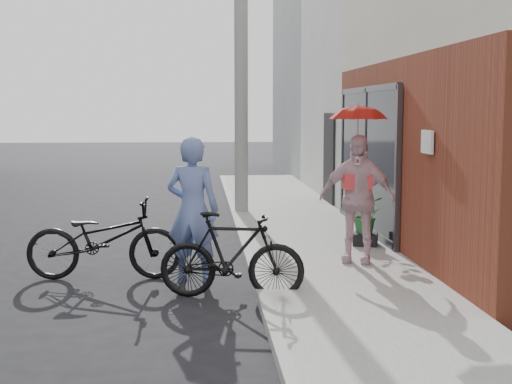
{
  "coord_description": "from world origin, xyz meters",
  "views": [
    {
      "loc": [
        0.22,
        -8.79,
        2.24
      ],
      "look_at": [
        1.0,
        0.97,
        1.1
      ],
      "focal_mm": 50.0,
      "sensor_mm": 36.0,
      "label": 1
    }
  ],
  "objects": [
    {
      "name": "east_building_far",
      "position": [
        7.2,
        16.0,
        3.5
      ],
      "size": [
        8.0,
        8.0,
        7.0
      ],
      "primitive_type": "cube",
      "color": "gray",
      "rests_on": "ground"
    },
    {
      "name": "parasol",
      "position": [
        2.4,
        0.85,
        2.24
      ],
      "size": [
        0.76,
        0.76,
        0.67
      ],
      "primitive_type": "imported",
      "color": "red",
      "rests_on": "kimono_woman"
    },
    {
      "name": "kimono_woman",
      "position": [
        2.4,
        0.85,
        1.01
      ],
      "size": [
        1.13,
        0.78,
        1.78
      ],
      "primitive_type": "imported",
      "rotation": [
        0.0,
        0.0,
        -0.36
      ],
      "color": "beige",
      "rests_on": "sidewalk"
    },
    {
      "name": "utility_pole",
      "position": [
        1.1,
        6.0,
        3.5
      ],
      "size": [
        0.28,
        0.28,
        7.0
      ],
      "primitive_type": "cylinder",
      "color": "#9E9E99",
      "rests_on": "ground"
    },
    {
      "name": "bike_right",
      "position": [
        0.6,
        -0.5,
        0.52
      ],
      "size": [
        1.78,
        0.75,
        1.04
      ],
      "primitive_type": "imported",
      "rotation": [
        0.0,
        0.0,
        1.41
      ],
      "color": "black",
      "rests_on": "ground"
    },
    {
      "name": "planter",
      "position": [
        2.81,
        2.04,
        0.22
      ],
      "size": [
        0.46,
        0.46,
        0.19
      ],
      "primitive_type": "cube",
      "rotation": [
        0.0,
        0.0,
        -0.31
      ],
      "color": "black",
      "rests_on": "sidewalk"
    },
    {
      "name": "curb",
      "position": [
        0.94,
        2.0,
        0.06
      ],
      "size": [
        0.12,
        24.0,
        0.12
      ],
      "primitive_type": "cube",
      "color": "#9E9E99",
      "rests_on": "ground"
    },
    {
      "name": "ground",
      "position": [
        0.0,
        0.0,
        0.0
      ],
      "size": [
        80.0,
        80.0,
        0.0
      ],
      "primitive_type": "plane",
      "color": "black",
      "rests_on": "ground"
    },
    {
      "name": "potted_plant",
      "position": [
        2.81,
        2.04,
        0.61
      ],
      "size": [
        0.53,
        0.46,
        0.59
      ],
      "primitive_type": "imported",
      "color": "#276330",
      "rests_on": "planter"
    },
    {
      "name": "plaster_building",
      "position": [
        7.2,
        9.0,
        3.5
      ],
      "size": [
        8.0,
        6.0,
        7.0
      ],
      "primitive_type": "cube",
      "color": "silver",
      "rests_on": "ground"
    },
    {
      "name": "bike_left",
      "position": [
        -1.04,
        0.59,
        0.53
      ],
      "size": [
        2.06,
        0.8,
        1.07
      ],
      "primitive_type": "imported",
      "rotation": [
        0.0,
        0.0,
        1.53
      ],
      "color": "black",
      "rests_on": "ground"
    },
    {
      "name": "officer",
      "position": [
        0.13,
        0.33,
        0.95
      ],
      "size": [
        0.79,
        0.64,
        1.9
      ],
      "primitive_type": "imported",
      "rotation": [
        0.0,
        0.0,
        2.85
      ],
      "color": "#677BB8",
      "rests_on": "ground"
    },
    {
      "name": "sidewalk",
      "position": [
        2.1,
        2.0,
        0.06
      ],
      "size": [
        2.2,
        24.0,
        0.12
      ],
      "primitive_type": "cube",
      "color": "gray",
      "rests_on": "ground"
    }
  ]
}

